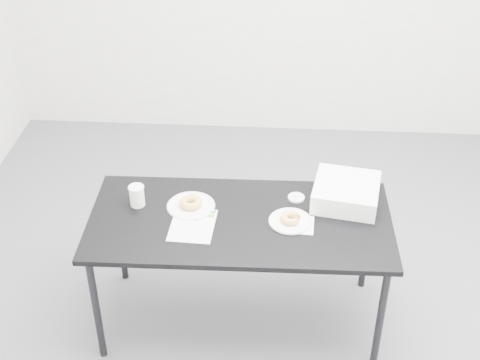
# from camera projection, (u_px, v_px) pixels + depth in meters

# --- Properties ---
(floor) EXTENTS (4.00, 4.00, 0.00)m
(floor) POSITION_uv_depth(u_px,v_px,m) (253.00, 297.00, 3.92)
(floor) COLOR #4D4D52
(floor) RESTS_ON ground
(table) EXTENTS (1.55, 0.75, 0.70)m
(table) POSITION_uv_depth(u_px,v_px,m) (240.00, 227.00, 3.42)
(table) COLOR black
(table) RESTS_ON floor
(scorecard) EXTENTS (0.23, 0.29, 0.00)m
(scorecard) POSITION_uv_depth(u_px,v_px,m) (193.00, 225.00, 3.34)
(scorecard) COLOR white
(scorecard) RESTS_ON table
(logo_patch) EXTENTS (0.05, 0.05, 0.00)m
(logo_patch) POSITION_uv_depth(u_px,v_px,m) (210.00, 214.00, 3.41)
(logo_patch) COLOR green
(logo_patch) RESTS_ON scorecard
(pen) EXTENTS (0.10, 0.09, 0.01)m
(pen) POSITION_uv_depth(u_px,v_px,m) (206.00, 215.00, 3.40)
(pen) COLOR #0E8E9B
(pen) RESTS_ON scorecard
(napkin) EXTENTS (0.16, 0.16, 0.00)m
(napkin) POSITION_uv_depth(u_px,v_px,m) (298.00, 224.00, 3.35)
(napkin) COLOR white
(napkin) RESTS_ON table
(plate_near) EXTENTS (0.22, 0.22, 0.01)m
(plate_near) POSITION_uv_depth(u_px,v_px,m) (290.00, 221.00, 3.36)
(plate_near) COLOR white
(plate_near) RESTS_ON napkin
(donut_near) EXTENTS (0.12, 0.12, 0.03)m
(donut_near) POSITION_uv_depth(u_px,v_px,m) (291.00, 218.00, 3.35)
(donut_near) COLOR gold
(donut_near) RESTS_ON plate_near
(plate_far) EXTENTS (0.25, 0.25, 0.01)m
(plate_far) POSITION_uv_depth(u_px,v_px,m) (191.00, 206.00, 3.47)
(plate_far) COLOR white
(plate_far) RESTS_ON table
(donut_far) EXTENTS (0.15, 0.15, 0.04)m
(donut_far) POSITION_uv_depth(u_px,v_px,m) (191.00, 202.00, 3.46)
(donut_far) COLOR gold
(donut_far) RESTS_ON plate_far
(coffee_cup) EXTENTS (0.08, 0.08, 0.11)m
(coffee_cup) POSITION_uv_depth(u_px,v_px,m) (137.00, 196.00, 3.46)
(coffee_cup) COLOR white
(coffee_cup) RESTS_ON table
(cup_lid) EXTENTS (0.09, 0.09, 0.01)m
(cup_lid) POSITION_uv_depth(u_px,v_px,m) (296.00, 198.00, 3.53)
(cup_lid) COLOR silver
(cup_lid) RESTS_ON table
(bakery_box) EXTENTS (0.38, 0.38, 0.11)m
(bakery_box) POSITION_uv_depth(u_px,v_px,m) (346.00, 192.00, 3.48)
(bakery_box) COLOR silver
(bakery_box) RESTS_ON table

